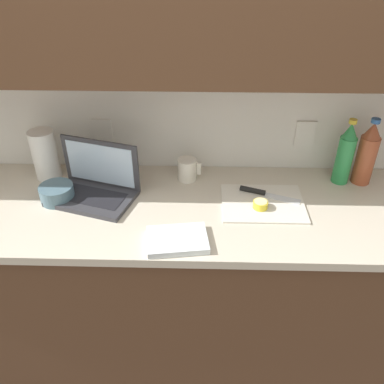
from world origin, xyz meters
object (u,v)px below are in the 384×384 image
(bottle_oil_tall, at_px, (367,154))
(cutting_board, at_px, (263,203))
(paper_towel_roll, at_px, (45,155))
(knife, at_px, (259,192))
(lemon_half_cut, at_px, (260,204))
(laptop, at_px, (96,184))
(measuring_cup, at_px, (187,169))
(bowl_white, at_px, (57,193))
(bottle_green_soda, at_px, (345,154))

(bottle_oil_tall, bearing_deg, cutting_board, -157.68)
(paper_towel_roll, bearing_deg, knife, -7.86)
(bottle_oil_tall, bearing_deg, lemon_half_cut, -154.54)
(laptop, bearing_deg, paper_towel_roll, 166.77)
(measuring_cup, relative_size, bowl_white, 0.76)
(bottle_oil_tall, bearing_deg, bowl_white, -172.08)
(bottle_oil_tall, height_order, paper_towel_roll, bottle_oil_tall)
(laptop, height_order, lemon_half_cut, laptop)
(bottle_oil_tall, xyz_separation_m, bowl_white, (-1.32, -0.18, -0.11))
(knife, relative_size, measuring_cup, 2.38)
(cutting_board, relative_size, bowl_white, 2.42)
(cutting_board, xyz_separation_m, bottle_oil_tall, (0.46, 0.19, 0.14))
(measuring_cup, bearing_deg, bottle_green_soda, 0.03)
(knife, height_order, bottle_green_soda, bottle_green_soda)
(measuring_cup, xyz_separation_m, paper_towel_roll, (-0.63, 0.01, 0.06))
(bottle_green_soda, bearing_deg, bowl_white, -171.49)
(cutting_board, height_order, bottle_oil_tall, bottle_oil_tall)
(laptop, bearing_deg, cutting_board, 13.13)
(bowl_white, bearing_deg, knife, 3.87)
(cutting_board, xyz_separation_m, bottle_green_soda, (0.37, 0.19, 0.13))
(measuring_cup, bearing_deg, lemon_half_cut, -36.44)
(lemon_half_cut, height_order, bottle_oil_tall, bottle_oil_tall)
(paper_towel_roll, bearing_deg, laptop, -30.16)
(lemon_half_cut, xyz_separation_m, paper_towel_roll, (-0.94, 0.23, 0.09))
(bottle_green_soda, xyz_separation_m, measuring_cup, (-0.69, -0.00, -0.09))
(lemon_half_cut, bearing_deg, bottle_oil_tall, 25.46)
(knife, relative_size, bottle_green_soda, 0.84)
(lemon_half_cut, height_order, paper_towel_roll, paper_towel_roll)
(lemon_half_cut, relative_size, bottle_green_soda, 0.20)
(bottle_green_soda, bearing_deg, bottle_oil_tall, -0.00)
(cutting_board, xyz_separation_m, lemon_half_cut, (-0.02, -0.04, 0.02))
(laptop, xyz_separation_m, bowl_white, (-0.16, -0.04, -0.02))
(measuring_cup, height_order, paper_towel_roll, paper_towel_roll)
(lemon_half_cut, bearing_deg, cutting_board, 67.00)
(cutting_board, bearing_deg, lemon_half_cut, -113.00)
(bottle_green_soda, relative_size, bowl_white, 2.14)
(knife, height_order, measuring_cup, measuring_cup)
(lemon_half_cut, bearing_deg, measuring_cup, 143.56)
(knife, relative_size, bowl_white, 1.80)
(lemon_half_cut, distance_m, bowl_white, 0.84)
(cutting_board, xyz_separation_m, bowl_white, (-0.86, 0.00, 0.03))
(lemon_half_cut, height_order, measuring_cup, measuring_cup)
(cutting_board, xyz_separation_m, measuring_cup, (-0.32, 0.19, 0.05))
(bottle_green_soda, bearing_deg, lemon_half_cut, -149.40)
(bottle_oil_tall, relative_size, bowl_white, 2.17)
(cutting_board, bearing_deg, bottle_green_soda, 27.22)
(cutting_board, height_order, lemon_half_cut, lemon_half_cut)
(measuring_cup, distance_m, paper_towel_roll, 0.64)
(cutting_board, distance_m, knife, 0.06)
(measuring_cup, bearing_deg, laptop, -159.79)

